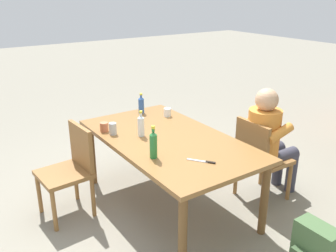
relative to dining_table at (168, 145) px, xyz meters
The scene contains 13 objects.
ground_plane 0.66m from the dining_table, ahead, with size 24.00×24.00×0.00m, color gray.
dining_table is the anchor object (origin of this frame).
chair_far_right 0.93m from the dining_table, 63.16° to the left, with size 0.45×0.45×0.87m.
chair_near_left 0.94m from the dining_table, 117.24° to the right, with size 0.47×0.47×0.87m.
person_in_white_shirt 1.02m from the dining_table, 65.85° to the left, with size 0.47×0.61×1.18m.
bottle_green 0.49m from the dining_table, 49.64° to the right, with size 0.06×0.06×0.28m.
bottle_clear 0.32m from the dining_table, 135.46° to the right, with size 0.06×0.06×0.25m.
bottle_blue 0.82m from the dining_table, 168.24° to the left, with size 0.06×0.06×0.23m.
cup_white 0.64m from the dining_table, 146.61° to the left, with size 0.08×0.08×0.09m, color white.
cup_steel 0.56m from the dining_table, 133.86° to the right, with size 0.07×0.07×0.11m, color #B2B7BC.
cup_terracotta 0.66m from the dining_table, 139.19° to the right, with size 0.08×0.08×0.09m, color #BC6B47.
table_knife 0.59m from the dining_table, ahead, with size 0.21×0.16×0.01m.
backpack_by_near_side 1.52m from the dining_table, 15.11° to the left, with size 0.32×0.23×0.42m.
Camera 1 is at (2.64, -1.78, 2.05)m, focal length 38.98 mm.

